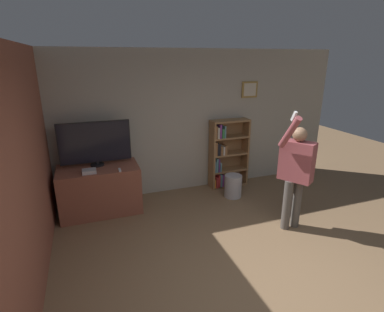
{
  "coord_description": "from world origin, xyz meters",
  "views": [
    {
      "loc": [
        -1.69,
        -2.2,
        2.53
      ],
      "look_at": [
        -0.22,
        1.89,
        1.1
      ],
      "focal_mm": 28.0,
      "sensor_mm": 36.0,
      "label": 1
    }
  ],
  "objects_px": {
    "person": "(296,169)",
    "waste_bin": "(233,186)",
    "television": "(95,143)",
    "game_console": "(89,171)",
    "bookshelf": "(225,154)"
  },
  "relations": [
    {
      "from": "television",
      "to": "waste_bin",
      "type": "height_order",
      "value": "television"
    },
    {
      "from": "television",
      "to": "person",
      "type": "bearing_deg",
      "value": -31.2
    },
    {
      "from": "television",
      "to": "bookshelf",
      "type": "xyz_separation_m",
      "value": [
        2.47,
        0.16,
        -0.51
      ]
    },
    {
      "from": "television",
      "to": "person",
      "type": "relative_size",
      "value": 0.61
    },
    {
      "from": "bookshelf",
      "to": "person",
      "type": "height_order",
      "value": "person"
    },
    {
      "from": "television",
      "to": "bookshelf",
      "type": "relative_size",
      "value": 0.83
    },
    {
      "from": "waste_bin",
      "to": "person",
      "type": "bearing_deg",
      "value": -75.32
    },
    {
      "from": "television",
      "to": "person",
      "type": "xyz_separation_m",
      "value": [
        2.73,
        -1.66,
        -0.22
      ]
    },
    {
      "from": "television",
      "to": "waste_bin",
      "type": "relative_size",
      "value": 2.67
    },
    {
      "from": "game_console",
      "to": "waste_bin",
      "type": "relative_size",
      "value": 0.49
    },
    {
      "from": "person",
      "to": "waste_bin",
      "type": "xyz_separation_m",
      "value": [
        -0.34,
        1.29,
        -0.76
      ]
    },
    {
      "from": "person",
      "to": "waste_bin",
      "type": "distance_m",
      "value": 1.53
    },
    {
      "from": "television",
      "to": "game_console",
      "type": "xyz_separation_m",
      "value": [
        -0.14,
        -0.32,
        -0.36
      ]
    },
    {
      "from": "person",
      "to": "waste_bin",
      "type": "bearing_deg",
      "value": 163.51
    },
    {
      "from": "bookshelf",
      "to": "person",
      "type": "relative_size",
      "value": 0.74
    }
  ]
}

